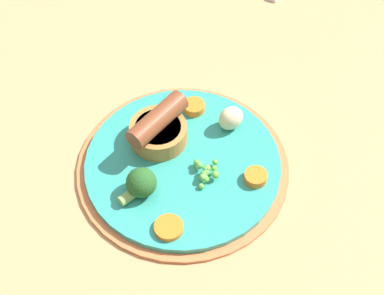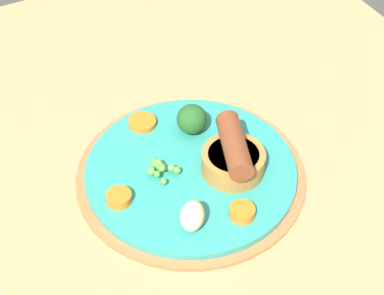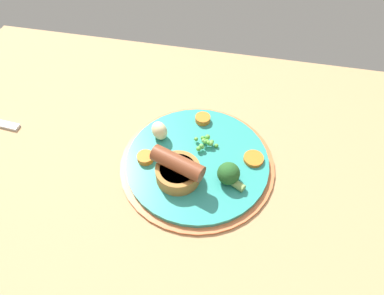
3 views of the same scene
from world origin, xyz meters
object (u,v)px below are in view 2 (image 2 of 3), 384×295
object	(u,v)px
carrot_slice_0	(142,122)
sausage_pudding	(232,157)
potato_chunk_0	(192,216)
dinner_plate	(191,173)
broccoli_floret_near	(192,119)
pea_pile	(161,168)
carrot_slice_1	(242,212)
carrot_slice_2	(119,198)

from	to	relation	value
carrot_slice_0	sausage_pudding	bearing A→B (deg)	-153.29
carrot_slice_0	potato_chunk_0	bearing A→B (deg)	173.95
dinner_plate	broccoli_floret_near	world-z (taller)	broccoli_floret_near
pea_pile	potato_chunk_0	world-z (taller)	potato_chunk_0
carrot_slice_1	pea_pile	bearing A→B (deg)	28.36
carrot_slice_0	carrot_slice_2	world-z (taller)	carrot_slice_2
sausage_pudding	broccoli_floret_near	xyz separation A→B (cm)	(8.72, 0.99, -0.42)
pea_pile	broccoli_floret_near	world-z (taller)	broccoli_floret_near
sausage_pudding	pea_pile	bearing A→B (deg)	-94.25
sausage_pudding	carrot_slice_0	world-z (taller)	sausage_pudding
broccoli_floret_near	carrot_slice_1	bearing A→B (deg)	23.39
dinner_plate	sausage_pudding	xyz separation A→B (cm)	(-2.54, -4.32, 3.15)
potato_chunk_0	sausage_pudding	bearing A→B (deg)	-56.01
potato_chunk_0	carrot_slice_1	xyz separation A→B (cm)	(-1.18, -5.81, -1.26)
pea_pile	carrot_slice_2	world-z (taller)	pea_pile
sausage_pudding	broccoli_floret_near	size ratio (longest dim) A/B	1.87
pea_pile	carrot_slice_1	bearing A→B (deg)	-151.64
pea_pile	carrot_slice_1	world-z (taller)	pea_pile
sausage_pudding	potato_chunk_0	xyz separation A→B (cm)	(-5.58, 8.27, -0.48)
pea_pile	carrot_slice_2	xyz separation A→B (cm)	(-1.70, 6.24, -0.43)
sausage_pudding	broccoli_floret_near	distance (cm)	8.79
pea_pile	carrot_slice_2	bearing A→B (deg)	105.24
potato_chunk_0	carrot_slice_0	xyz separation A→B (cm)	(18.18, -1.93, -1.47)
pea_pile	carrot_slice_0	bearing A→B (deg)	-9.91
sausage_pudding	carrot_slice_2	world-z (taller)	sausage_pudding
broccoli_floret_near	carrot_slice_1	distance (cm)	15.60
pea_pile	potato_chunk_0	bearing A→B (deg)	177.96
pea_pile	potato_chunk_0	distance (cm)	9.04
sausage_pudding	carrot_slice_2	xyz separation A→B (cm)	(1.72, 14.19, -1.74)
sausage_pudding	carrot_slice_0	bearing A→B (deg)	-134.26
sausage_pudding	potato_chunk_0	size ratio (longest dim) A/B	2.65
carrot_slice_0	carrot_slice_1	xyz separation A→B (cm)	(-19.36, -3.89, 0.21)
dinner_plate	carrot_slice_1	world-z (taller)	carrot_slice_1
carrot_slice_2	sausage_pudding	bearing A→B (deg)	-96.92
dinner_plate	carrot_slice_2	distance (cm)	10.00
dinner_plate	carrot_slice_2	bearing A→B (deg)	94.73
sausage_pudding	potato_chunk_0	distance (cm)	9.99
broccoli_floret_near	carrot_slice_0	world-z (taller)	broccoli_floret_near
sausage_pudding	carrot_slice_0	distance (cm)	14.25
pea_pile	carrot_slice_0	xyz separation A→B (cm)	(9.19, -1.60, -0.65)
potato_chunk_0	carrot_slice_1	world-z (taller)	potato_chunk_0
broccoli_floret_near	potato_chunk_0	world-z (taller)	broccoli_floret_near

